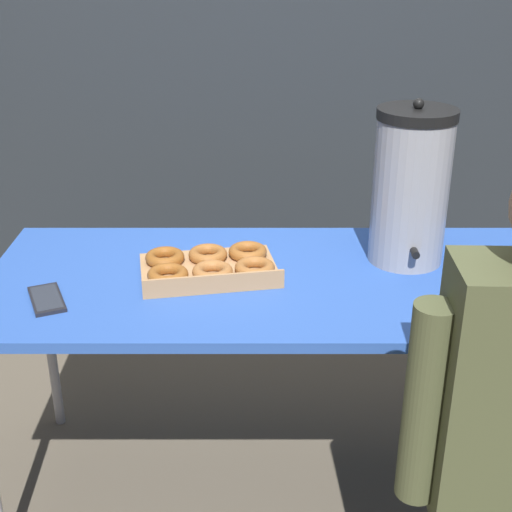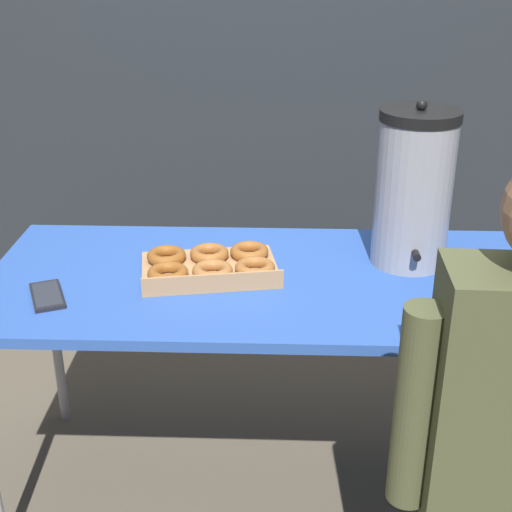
{
  "view_description": "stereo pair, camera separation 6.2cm",
  "coord_description": "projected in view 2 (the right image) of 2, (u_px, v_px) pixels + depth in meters",
  "views": [
    {
      "loc": [
        -0.05,
        -1.73,
        1.56
      ],
      "look_at": [
        -0.05,
        0.0,
        0.77
      ],
      "focal_mm": 50.0,
      "sensor_mm": 36.0,
      "label": 1
    },
    {
      "loc": [
        0.01,
        -1.73,
        1.56
      ],
      "look_at": [
        -0.05,
        0.0,
        0.77
      ],
      "focal_mm": 50.0,
      "sensor_mm": 36.0,
      "label": 2
    }
  ],
  "objects": [
    {
      "name": "donut_box",
      "position": [
        210.0,
        266.0,
        1.94
      ],
      "size": [
        0.4,
        0.31,
        0.05
      ],
      "rotation": [
        0.0,
        0.0,
        0.18
      ],
      "color": "tan",
      "rests_on": "folding_table"
    },
    {
      "name": "coffee_urn",
      "position": [
        414.0,
        189.0,
        1.92
      ],
      "size": [
        0.21,
        0.24,
        0.46
      ],
      "color": "#939399",
      "rests_on": "folding_table"
    },
    {
      "name": "back_wall",
      "position": [
        281.0,
        10.0,
        2.69
      ],
      "size": [
        6.0,
        0.11,
        2.58
      ],
      "color": "#23282D",
      "rests_on": "ground"
    },
    {
      "name": "folding_table",
      "position": [
        276.0,
        291.0,
        1.94
      ],
      "size": [
        1.57,
        0.69,
        0.71
      ],
      "color": "#2D56B2",
      "rests_on": "ground"
    },
    {
      "name": "ground_plane",
      "position": [
        273.0,
        482.0,
        2.22
      ],
      "size": [
        12.0,
        12.0,
        0.0
      ],
      "primitive_type": "plane",
      "color": "brown"
    },
    {
      "name": "cell_phone",
      "position": [
        47.0,
        295.0,
        1.81
      ],
      "size": [
        0.13,
        0.17,
        0.01
      ],
      "rotation": [
        0.0,
        0.0,
        0.41
      ],
      "color": "black",
      "rests_on": "folding_table"
    }
  ]
}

